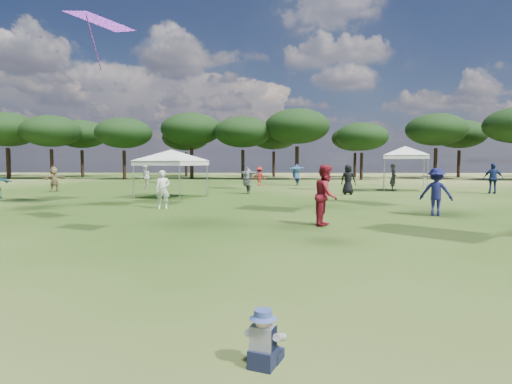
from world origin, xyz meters
TOP-DOWN VIEW (x-y plane):
  - tree_line at (2.39, 47.41)m, footprint 108.78×17.63m
  - tent_left at (-4.98, 21.36)m, footprint 5.74×5.74m
  - tent_right at (9.43, 27.16)m, footprint 5.51×5.51m
  - toddler at (0.38, 2.28)m, footprint 0.43×0.47m
  - festival_crowd at (-1.11, 23.59)m, footprint 29.71×23.35m

SIDE VIEW (x-z plane):
  - toddler at x=0.38m, z-range -0.03..0.54m
  - festival_crowd at x=-1.11m, z-range -0.08..1.82m
  - tent_left at x=-4.98m, z-range 1.04..3.97m
  - tent_right at x=9.43m, z-range 1.23..4.53m
  - tree_line at x=2.39m, z-range 1.54..9.31m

